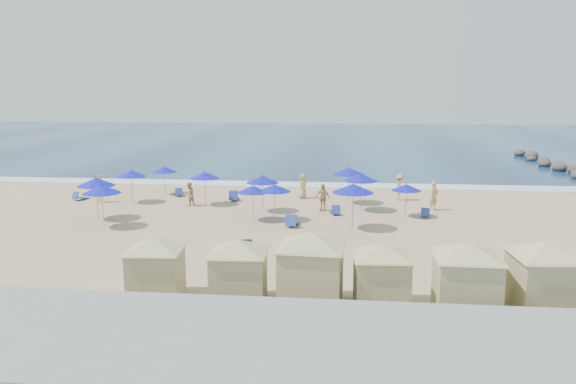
{
  "coord_description": "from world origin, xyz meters",
  "views": [
    {
      "loc": [
        3.8,
        -28.83,
        7.69
      ],
      "look_at": [
        0.51,
        3.0,
        1.76
      ],
      "focal_mm": 35.0,
      "sensor_mm": 36.0,
      "label": 1
    }
  ],
  "objects_px": {
    "cabana_4": "(467,269)",
    "umbrella_11": "(406,187)",
    "umbrella_3": "(102,189)",
    "beachgoer_1": "(189,194)",
    "umbrella_9": "(349,171)",
    "rock_jetty": "(565,169)",
    "umbrella_2": "(165,169)",
    "cabana_3": "(382,267)",
    "umbrella_7": "(262,179)",
    "umbrella_0": "(131,173)",
    "cabana_1": "(239,263)",
    "beachgoer_4": "(303,186)",
    "umbrella_4": "(205,175)",
    "umbrella_8": "(353,188)",
    "beachgoer_0": "(99,189)",
    "beachgoer_2": "(323,197)",
    "umbrella_5": "(253,189)",
    "umbrella_6": "(274,188)",
    "beachgoer_3": "(400,187)",
    "cabana_0": "(155,260)",
    "beachgoer_5": "(434,196)",
    "trash_bin": "(245,249)",
    "umbrella_1": "(96,182)",
    "umbrella_10": "(361,177)",
    "cabana_2": "(311,259)",
    "cabana_5": "(546,269)"
  },
  "relations": [
    {
      "from": "umbrella_9",
      "to": "beachgoer_4",
      "type": "bearing_deg",
      "value": 155.53
    },
    {
      "from": "cabana_4",
      "to": "umbrella_11",
      "type": "distance_m",
      "value": 14.93
    },
    {
      "from": "umbrella_8",
      "to": "umbrella_9",
      "type": "distance_m",
      "value": 7.07
    },
    {
      "from": "cabana_3",
      "to": "umbrella_9",
      "type": "distance_m",
      "value": 18.32
    },
    {
      "from": "cabana_4",
      "to": "beachgoer_1",
      "type": "height_order",
      "value": "cabana_4"
    },
    {
      "from": "rock_jetty",
      "to": "umbrella_4",
      "type": "xyz_separation_m",
      "value": [
        -29.49,
        -17.7,
        1.64
      ]
    },
    {
      "from": "umbrella_3",
      "to": "umbrella_7",
      "type": "bearing_deg",
      "value": 30.76
    },
    {
      "from": "cabana_0",
      "to": "umbrella_5",
      "type": "height_order",
      "value": "cabana_0"
    },
    {
      "from": "umbrella_0",
      "to": "umbrella_4",
      "type": "relative_size",
      "value": 1.0
    },
    {
      "from": "cabana_2",
      "to": "umbrella_3",
      "type": "xyz_separation_m",
      "value": [
        -12.32,
        10.25,
        0.47
      ]
    },
    {
      "from": "cabana_5",
      "to": "beachgoer_4",
      "type": "distance_m",
      "value": 22.24
    },
    {
      "from": "trash_bin",
      "to": "umbrella_5",
      "type": "xyz_separation_m",
      "value": [
        -0.79,
        7.16,
        1.52
      ]
    },
    {
      "from": "cabana_1",
      "to": "beachgoer_4",
      "type": "xyz_separation_m",
      "value": [
        0.77,
        19.89,
        -0.62
      ]
    },
    {
      "from": "umbrella_1",
      "to": "umbrella_9",
      "type": "distance_m",
      "value": 16.1
    },
    {
      "from": "cabana_0",
      "to": "beachgoer_0",
      "type": "height_order",
      "value": "cabana_0"
    },
    {
      "from": "cabana_3",
      "to": "beachgoer_4",
      "type": "distance_m",
      "value": 20.21
    },
    {
      "from": "umbrella_3",
      "to": "beachgoer_2",
      "type": "xyz_separation_m",
      "value": [
        12.06,
        5.54,
        -1.3
      ]
    },
    {
      "from": "umbrella_4",
      "to": "umbrella_8",
      "type": "height_order",
      "value": "umbrella_8"
    },
    {
      "from": "umbrella_6",
      "to": "beachgoer_0",
      "type": "bearing_deg",
      "value": 161.92
    },
    {
      "from": "umbrella_6",
      "to": "cabana_4",
      "type": "bearing_deg",
      "value": -57.78
    },
    {
      "from": "umbrella_5",
      "to": "umbrella_6",
      "type": "relative_size",
      "value": 0.96
    },
    {
      "from": "umbrella_2",
      "to": "beachgoer_0",
      "type": "bearing_deg",
      "value": -136.21
    },
    {
      "from": "beachgoer_1",
      "to": "umbrella_0",
      "type": "bearing_deg",
      "value": -67.47
    },
    {
      "from": "cabana_2",
      "to": "umbrella_6",
      "type": "relative_size",
      "value": 2.1
    },
    {
      "from": "umbrella_0",
      "to": "beachgoer_5",
      "type": "height_order",
      "value": "umbrella_0"
    },
    {
      "from": "umbrella_9",
      "to": "beachgoer_4",
      "type": "xyz_separation_m",
      "value": [
        -3.21,
        1.46,
        -1.32
      ]
    },
    {
      "from": "cabana_4",
      "to": "umbrella_3",
      "type": "relative_size",
      "value": 1.79
    },
    {
      "from": "umbrella_8",
      "to": "beachgoer_0",
      "type": "relative_size",
      "value": 1.41
    },
    {
      "from": "umbrella_3",
      "to": "beachgoer_1",
      "type": "bearing_deg",
      "value": 62.56
    },
    {
      "from": "cabana_5",
      "to": "rock_jetty",
      "type": "bearing_deg",
      "value": 68.94
    },
    {
      "from": "umbrella_0",
      "to": "umbrella_11",
      "type": "relative_size",
      "value": 1.11
    },
    {
      "from": "cabana_4",
      "to": "beachgoer_4",
      "type": "relative_size",
      "value": 2.55
    },
    {
      "from": "cabana_1",
      "to": "beachgoer_1",
      "type": "bearing_deg",
      "value": 111.49
    },
    {
      "from": "trash_bin",
      "to": "cabana_3",
      "type": "bearing_deg",
      "value": -63.65
    },
    {
      "from": "rock_jetty",
      "to": "umbrella_2",
      "type": "distance_m",
      "value": 36.33
    },
    {
      "from": "umbrella_9",
      "to": "beachgoer_1",
      "type": "distance_m",
      "value": 10.75
    },
    {
      "from": "umbrella_2",
      "to": "beachgoer_2",
      "type": "bearing_deg",
      "value": -20.94
    },
    {
      "from": "umbrella_7",
      "to": "umbrella_11",
      "type": "distance_m",
      "value": 8.86
    },
    {
      "from": "beachgoer_3",
      "to": "umbrella_9",
      "type": "bearing_deg",
      "value": 118.73
    },
    {
      "from": "beachgoer_0",
      "to": "beachgoer_1",
      "type": "height_order",
      "value": "beachgoer_0"
    },
    {
      "from": "cabana_3",
      "to": "umbrella_2",
      "type": "bearing_deg",
      "value": 125.64
    },
    {
      "from": "umbrella_11",
      "to": "umbrella_10",
      "type": "bearing_deg",
      "value": 151.15
    },
    {
      "from": "umbrella_10",
      "to": "beachgoer_4",
      "type": "xyz_separation_m",
      "value": [
        -3.97,
        3.73,
        -1.26
      ]
    },
    {
      "from": "cabana_0",
      "to": "beachgoer_4",
      "type": "height_order",
      "value": "cabana_0"
    },
    {
      "from": "cabana_2",
      "to": "umbrella_10",
      "type": "distance_m",
      "value": 16.19
    },
    {
      "from": "cabana_3",
      "to": "umbrella_7",
      "type": "height_order",
      "value": "cabana_3"
    },
    {
      "from": "umbrella_2",
      "to": "beachgoer_0",
      "type": "height_order",
      "value": "umbrella_2"
    },
    {
      "from": "umbrella_3",
      "to": "umbrella_10",
      "type": "bearing_deg",
      "value": 21.85
    },
    {
      "from": "umbrella_0",
      "to": "umbrella_5",
      "type": "bearing_deg",
      "value": -25.87
    },
    {
      "from": "umbrella_4",
      "to": "beachgoer_2",
      "type": "height_order",
      "value": "umbrella_4"
    }
  ]
}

